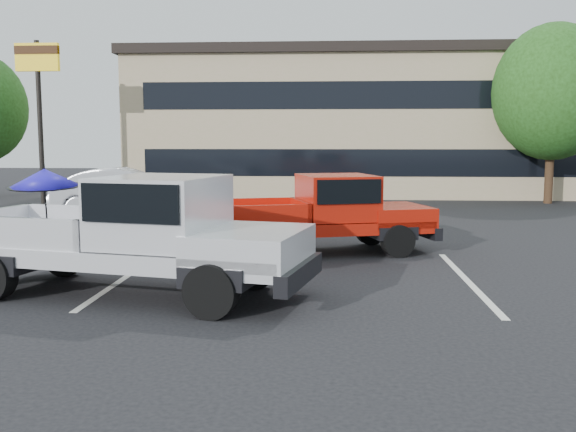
# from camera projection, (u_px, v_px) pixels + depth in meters

# --- Properties ---
(ground) EXTENTS (90.00, 90.00, 0.00)m
(ground) POSITION_uv_depth(u_px,v_px,m) (287.00, 307.00, 9.34)
(ground) COLOR black
(ground) RESTS_ON ground
(stripe_left) EXTENTS (0.12, 5.00, 0.01)m
(stripe_left) POSITION_uv_depth(u_px,v_px,m) (128.00, 275.00, 11.51)
(stripe_left) COLOR silver
(stripe_left) RESTS_ON ground
(stripe_right) EXTENTS (0.12, 5.00, 0.01)m
(stripe_right) POSITION_uv_depth(u_px,v_px,m) (467.00, 280.00, 11.13)
(stripe_right) COLOR silver
(stripe_right) RESTS_ON ground
(motel_building) EXTENTS (20.40, 8.40, 6.30)m
(motel_building) POSITION_uv_depth(u_px,v_px,m) (360.00, 123.00, 29.63)
(motel_building) COLOR tan
(motel_building) RESTS_ON ground
(motel_sign) EXTENTS (1.60, 0.22, 6.00)m
(motel_sign) POSITION_uv_depth(u_px,v_px,m) (38.00, 78.00, 23.30)
(motel_sign) COLOR black
(motel_sign) RESTS_ON ground
(tree_right) EXTENTS (4.46, 4.46, 6.78)m
(tree_right) POSITION_uv_depth(u_px,v_px,m) (553.00, 92.00, 24.13)
(tree_right) COLOR #332114
(tree_right) RESTS_ON ground
(tree_back) EXTENTS (4.68, 4.68, 7.11)m
(tree_back) POSITION_uv_depth(u_px,v_px,m) (437.00, 100.00, 32.22)
(tree_back) COLOR #332114
(tree_back) RESTS_ON ground
(silver_pickup) EXTENTS (5.98, 3.15, 2.06)m
(silver_pickup) POSITION_uv_depth(u_px,v_px,m) (148.00, 229.00, 9.90)
(silver_pickup) COLOR black
(silver_pickup) RESTS_ON ground
(red_pickup) EXTENTS (5.39, 3.12, 1.68)m
(red_pickup) POSITION_uv_depth(u_px,v_px,m) (330.00, 211.00, 13.75)
(red_pickup) COLOR black
(red_pickup) RESTS_ON ground
(silver_sedan) EXTENTS (4.86, 2.33, 1.54)m
(silver_sedan) POSITION_uv_depth(u_px,v_px,m) (127.00, 192.00, 20.46)
(silver_sedan) COLOR silver
(silver_sedan) RESTS_ON ground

